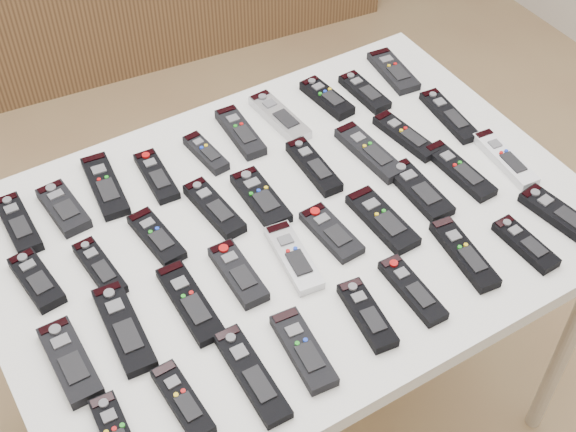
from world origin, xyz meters
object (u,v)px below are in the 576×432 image
remote_5 (240,132)px  remote_7 (327,98)px  remote_8 (364,92)px  remote_26 (419,190)px  remote_6 (280,117)px  remote_2 (105,186)px  remote_24 (331,233)px  remote_11 (100,268)px  remote_23 (294,257)px  remote_34 (412,290)px  remote_19 (70,361)px  remote_15 (314,167)px  remote_25 (382,220)px  remote_28 (505,159)px  remote_32 (303,350)px  table (288,241)px  remote_10 (37,280)px  remote_17 (405,136)px  remote_31 (252,375)px  remote_20 (124,328)px  remote_3 (157,176)px  remote_18 (449,116)px  remote_36 (525,244)px  remote_4 (206,153)px  remote_27 (459,171)px  remote_33 (367,315)px  remote_13 (214,208)px  remote_9 (393,71)px  remote_12 (157,237)px  remote_22 (238,274)px  remote_35 (464,254)px  remote_1 (64,208)px  remote_14 (261,198)px  remote_16 (370,152)px  remote_30 (183,401)px  remote_21 (190,302)px  remote_37 (559,215)px

remote_5 → remote_7: size_ratio=1.12×
remote_5 → remote_8: size_ratio=1.13×
remote_26 → remote_6: bearing=111.3°
remote_2 → remote_24: 0.51m
remote_26 → remote_11: bearing=168.6°
remote_23 → remote_34: 0.24m
remote_34 → remote_19: bearing=164.7°
remote_15 → remote_25: size_ratio=0.97×
remote_28 → remote_19: bearing=-174.6°
remote_32 → table: bearing=69.1°
remote_10 → remote_2: bearing=33.7°
remote_5 → remote_17: size_ratio=0.98×
remote_8 → remote_28: same height
remote_10 → remote_15: bearing=-6.7°
remote_24 → remote_31: 0.37m
remote_20 → remote_3: bearing=60.9°
remote_11 → remote_25: bearing=-22.7°
remote_5 → remote_18: size_ratio=0.91×
remote_6 → remote_36: remote_6 is taller
remote_4 → remote_27: size_ratio=0.71×
remote_4 → remote_33: 0.56m
remote_13 → remote_31: remote_13 is taller
remote_9 → remote_24: 0.58m
remote_10 → remote_25: remote_10 is taller
remote_12 → remote_22: remote_22 is taller
remote_12 → remote_33: (0.25, -0.39, 0.00)m
remote_17 → remote_19: 0.90m
remote_35 → remote_33: bearing=-168.4°
remote_1 → remote_25: size_ratio=0.82×
remote_23 → remote_24: 0.10m
remote_4 → remote_24: remote_4 is taller
remote_5 → remote_6: bearing=2.9°
remote_5 → remote_6: 0.11m
remote_14 → remote_8: bearing=26.2°
table → remote_7: size_ratio=7.96×
remote_16 → remote_19: 0.80m
remote_3 → remote_7: size_ratio=1.04×
table → remote_35: remote_35 is taller
remote_14 → remote_19: (-0.50, -0.18, 0.00)m
remote_30 → remote_21: bearing=58.1°
table → remote_22: bearing=-154.7°
remote_3 → remote_8: bearing=4.3°
remote_16 → remote_35: size_ratio=1.04×
remote_37 → remote_5: bearing=119.9°
remote_19 → remote_34: bearing=-16.6°
remote_14 → remote_22: size_ratio=1.07×
remote_18 → remote_21: 0.80m
remote_18 → remote_23: 0.58m
remote_23 → remote_30: bearing=-144.6°
remote_26 → remote_36: (0.09, -0.24, 0.00)m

